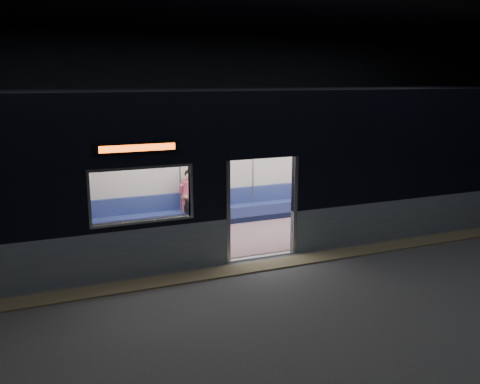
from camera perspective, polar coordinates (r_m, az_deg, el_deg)
station_floor at (r=9.62m, az=5.09°, el=-9.29°), size 24.00×14.00×0.01m
station_envelope at (r=8.92m, az=5.57°, el=13.13°), size 24.00×14.00×5.00m
tactile_strip at (r=10.06m, az=3.63°, el=-8.12°), size 22.80×0.50×0.03m
metro_car at (r=11.36m, az=-0.69°, el=3.88°), size 18.00×3.04×3.35m
passenger at (r=12.26m, az=-5.55°, el=-0.45°), size 0.43×0.72×1.40m
handbag at (r=12.06m, az=-5.33°, el=-1.26°), size 0.36×0.33×0.15m
transit_map at (r=15.01m, az=15.14°, el=4.08°), size 0.93×0.03×0.61m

